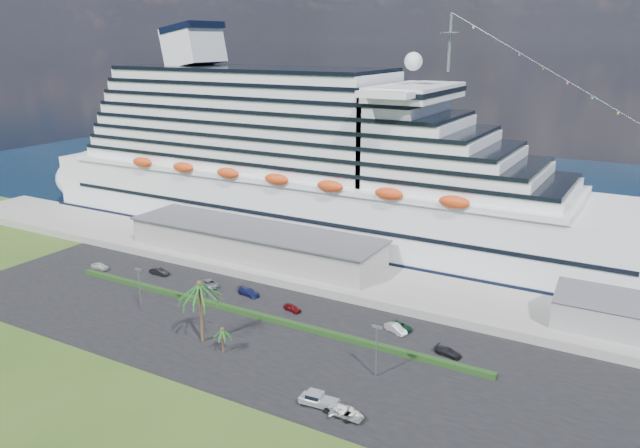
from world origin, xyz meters
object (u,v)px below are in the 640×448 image
Objects in this scene: parked_car_3 at (249,292)px; pickup_truck at (318,399)px; boat_trailer at (346,412)px; cruise_ship at (320,173)px.

pickup_truck reaches higher than parked_car_3.
parked_car_3 is at bearing 139.32° from pickup_truck.
pickup_truck is at bearing 170.93° from boat_trailer.
cruise_ship is at bearing 122.16° from boat_trailer.
pickup_truck is (38.05, -67.25, -15.49)m from cruise_ship.
parked_car_3 is 41.09m from pickup_truck.
parked_car_3 is at bearing -80.34° from cruise_ship.
boat_trailer is (4.71, -0.75, 0.02)m from pickup_truck.
cruise_ship is 81.81m from boat_trailer.
boat_trailer is at bearing -57.84° from cruise_ship.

